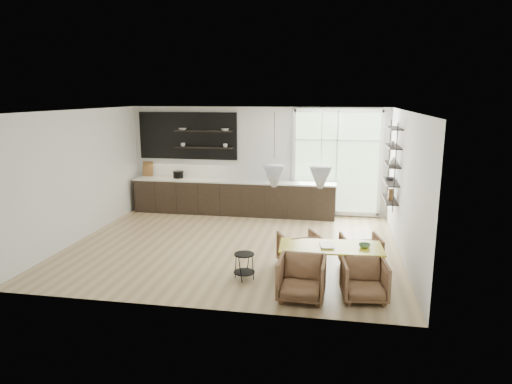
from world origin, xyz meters
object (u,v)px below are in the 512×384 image
(armchair_back_left, at_px, (299,250))
(armchair_back_right, at_px, (360,252))
(armchair_front_left, at_px, (302,278))
(dining_table, at_px, (331,249))
(wire_stool, at_px, (244,263))
(armchair_front_right, at_px, (364,280))

(armchair_back_left, distance_m, armchair_back_right, 1.14)
(armchair_back_right, distance_m, armchair_front_left, 1.79)
(armchair_back_left, relative_size, armchair_front_left, 0.96)
(dining_table, bearing_deg, wire_stool, -176.90)
(armchair_front_right, bearing_deg, armchair_front_left, -177.69)
(dining_table, height_order, armchair_front_left, armchair_front_left)
(armchair_back_right, bearing_deg, armchair_front_right, 78.86)
(armchair_back_left, relative_size, armchair_front_right, 1.02)
(dining_table, relative_size, armchair_back_left, 2.51)
(armchair_back_left, relative_size, wire_stool, 1.52)
(armchair_front_right, bearing_deg, wire_stool, 160.73)
(armchair_front_left, relative_size, wire_stool, 1.59)
(armchair_back_right, bearing_deg, dining_table, 41.02)
(wire_stool, bearing_deg, dining_table, 6.84)
(armchair_back_left, xyz_separation_m, armchair_back_right, (1.14, 0.09, -0.00))
(armchair_front_left, bearing_deg, armchair_back_right, 58.34)
(wire_stool, bearing_deg, armchair_front_left, -30.03)
(wire_stool, bearing_deg, armchair_back_right, 23.42)
(armchair_back_right, xyz_separation_m, armchair_front_left, (-0.98, -1.50, 0.02))
(armchair_front_left, bearing_deg, dining_table, 62.72)
(armchair_front_left, distance_m, armchair_front_right, 1.00)
(armchair_back_left, height_order, wire_stool, armchair_back_left)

